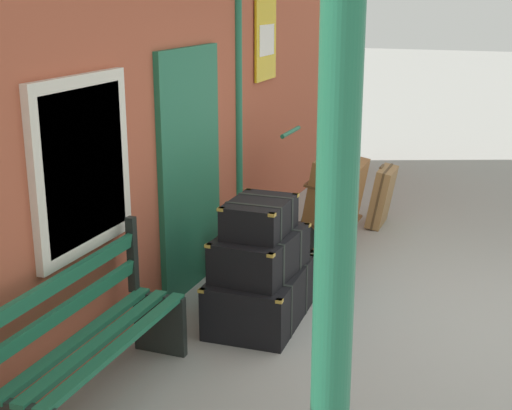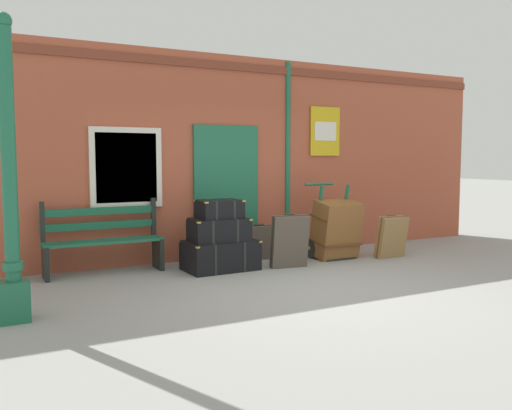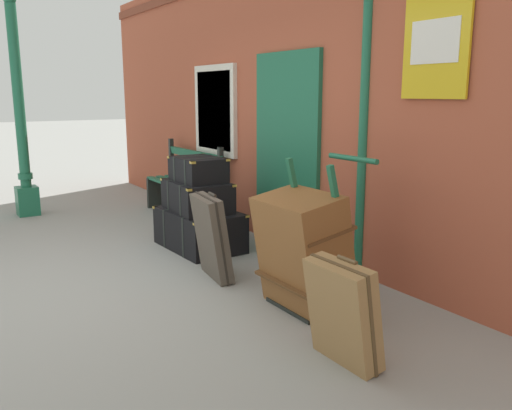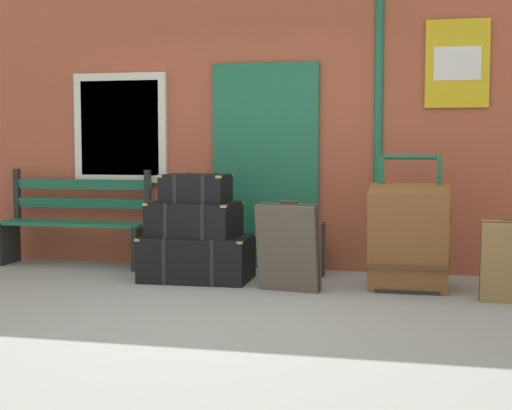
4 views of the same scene
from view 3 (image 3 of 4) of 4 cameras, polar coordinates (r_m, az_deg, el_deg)
ground_plane at (r=4.98m, az=-20.03°, el=-8.57°), size 60.00×60.00×0.00m
brick_facade at (r=5.80m, az=4.97°, el=11.05°), size 10.40×0.35×3.20m
lamp_post at (r=8.00m, az=-23.68°, el=6.86°), size 0.28×0.28×2.95m
platform_bench at (r=7.43m, az=-7.54°, el=2.21°), size 1.60×0.43×1.01m
steamer_trunk_base at (r=5.91m, az=-6.04°, el=-2.58°), size 1.03×0.69×0.43m
steamer_trunk_middle at (r=5.84m, az=-6.27°, el=0.98°), size 0.84×0.59×0.33m
steamer_trunk_top at (r=5.79m, az=-6.17°, el=3.79°), size 0.61×0.45×0.27m
porters_trolley at (r=4.35m, az=6.88°, el=-7.06°), size 0.71×0.66×1.18m
large_brown_trunk at (r=4.19m, az=5.06°, el=-4.91°), size 0.70×0.58×0.94m
suitcase_caramel at (r=3.43m, az=9.25°, el=-11.29°), size 0.51×0.27×0.69m
suitcase_olive at (r=5.40m, az=2.71°, el=-3.32°), size 0.53×0.24×0.56m
suitcase_cream at (r=4.90m, az=-4.74°, el=-3.45°), size 0.57×0.32×0.80m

